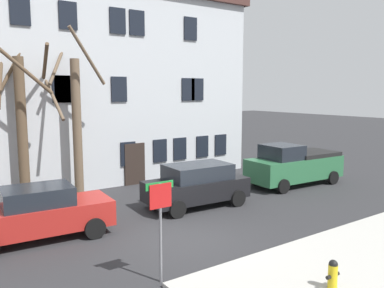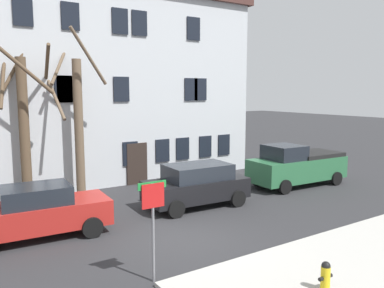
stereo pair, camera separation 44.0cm
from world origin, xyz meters
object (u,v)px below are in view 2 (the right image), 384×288
object	(u,v)px
fire_hydrant	(325,275)
tree_bare_far	(24,122)
car_red_sedan	(37,212)
bicycle_leaning	(2,198)
building_main	(106,68)
tree_bare_end	(78,122)
car_black_wagon	(197,184)
pickup_truck_green	(297,166)
street_sign_pole	(153,212)

from	to	relation	value
fire_hydrant	tree_bare_far	bearing A→B (deg)	109.57
car_red_sedan	bicycle_leaning	xyz separation A→B (m)	(-0.46, 4.43, -0.49)
building_main	tree_bare_end	bearing A→B (deg)	-126.34
building_main	tree_bare_far	bearing A→B (deg)	-143.69
tree_bare_far	bicycle_leaning	xyz separation A→B (m)	(-1.02, -0.02, -3.08)
building_main	car_red_sedan	distance (m)	11.17
car_black_wagon	car_red_sedan	bearing A→B (deg)	-178.81
tree_bare_far	car_black_wagon	xyz separation A→B (m)	(5.72, -4.32, -2.54)
pickup_truck_green	street_sign_pole	world-z (taller)	street_sign_pole
tree_bare_far	pickup_truck_green	xyz separation A→B (m)	(11.91, -4.09, -2.44)
bicycle_leaning	tree_bare_end	bearing A→B (deg)	-3.90
building_main	fire_hydrant	size ratio (longest dim) A/B	22.18
tree_bare_end	bicycle_leaning	xyz separation A→B (m)	(-3.18, 0.22, -3.00)
tree_bare_end	street_sign_pole	world-z (taller)	tree_bare_end
building_main	tree_bare_end	distance (m)	5.56
street_sign_pole	bicycle_leaning	bearing A→B (deg)	103.73
tree_bare_far	car_red_sedan	distance (m)	5.18
car_black_wagon	fire_hydrant	distance (m)	7.75
pickup_truck_green	fire_hydrant	size ratio (longest dim) A/B	7.43
tree_bare_far	fire_hydrant	xyz separation A→B (m)	(4.24, -11.92, -2.97)
tree_bare_end	car_red_sedan	world-z (taller)	tree_bare_end
car_red_sedan	street_sign_pole	size ratio (longest dim) A/B	1.83
building_main	fire_hydrant	xyz separation A→B (m)	(-0.84, -15.64, -5.48)
tree_bare_far	pickup_truck_green	size ratio (longest dim) A/B	1.27
tree_bare_far	fire_hydrant	world-z (taller)	tree_bare_far
car_black_wagon	street_sign_pole	distance (m)	6.67
tree_bare_far	fire_hydrant	distance (m)	12.99
building_main	street_sign_pole	bearing A→B (deg)	-106.70
car_black_wagon	street_sign_pole	world-z (taller)	street_sign_pole
fire_hydrant	car_black_wagon	bearing A→B (deg)	78.93
pickup_truck_green	fire_hydrant	world-z (taller)	pickup_truck_green
building_main	pickup_truck_green	distance (m)	11.50
building_main	car_black_wagon	size ratio (longest dim) A/B	3.61
building_main	bicycle_leaning	xyz separation A→B (m)	(-6.10, -3.74, -5.60)
tree_bare_far	tree_bare_end	size ratio (longest dim) A/B	0.90
street_sign_pole	bicycle_leaning	world-z (taller)	street_sign_pole
building_main	car_black_wagon	bearing A→B (deg)	-85.41
tree_bare_far	tree_bare_end	bearing A→B (deg)	-6.14
fire_hydrant	bicycle_leaning	xyz separation A→B (m)	(-5.26, 11.90, -0.11)
bicycle_leaning	pickup_truck_green	bearing A→B (deg)	-17.49
building_main	pickup_truck_green	world-z (taller)	building_main
pickup_truck_green	bicycle_leaning	world-z (taller)	pickup_truck_green
building_main	tree_bare_end	xyz separation A→B (m)	(-2.91, -3.96, -2.60)
pickup_truck_green	tree_bare_end	bearing A→B (deg)	158.41
tree_bare_end	pickup_truck_green	size ratio (longest dim) A/B	1.40
pickup_truck_green	car_red_sedan	bearing A→B (deg)	-178.34
building_main	car_red_sedan	xyz separation A→B (m)	(-5.63, -8.18, -5.11)
pickup_truck_green	street_sign_pole	distance (m)	11.86
fire_hydrant	street_sign_pole	distance (m)	4.30
car_black_wagon	pickup_truck_green	bearing A→B (deg)	2.14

